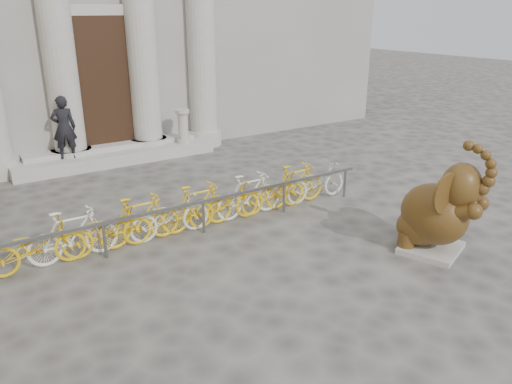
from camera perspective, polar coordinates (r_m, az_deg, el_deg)
ground at (r=8.03m, az=6.58°, el=-12.99°), size 80.00×80.00×0.00m
entrance_steps at (r=15.72m, az=-15.65°, el=3.97°), size 6.00×1.20×0.36m
elephant_statue at (r=9.92m, az=20.05°, el=-2.17°), size 1.50×1.77×2.23m
bike_rack at (r=10.47m, az=-6.68°, el=-1.67°), size 8.19×0.53×1.00m
pedestrian at (r=15.07m, az=-21.10°, el=6.90°), size 0.72×0.55×1.79m
balustrade_post at (r=16.01m, az=-8.34°, el=7.29°), size 0.44×0.44×1.07m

